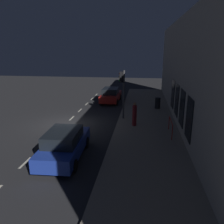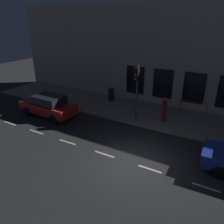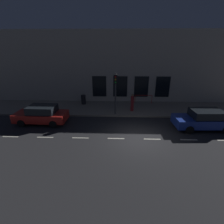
{
  "view_description": "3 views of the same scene",
  "coord_description": "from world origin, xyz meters",
  "px_view_note": "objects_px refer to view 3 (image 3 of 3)",
  "views": [
    {
      "loc": [
        5.87,
        -15.94,
        5.66
      ],
      "look_at": [
        3.49,
        1.34,
        0.76
      ],
      "focal_mm": 36.01,
      "sensor_mm": 36.0,
      "label": 1
    },
    {
      "loc": [
        -8.65,
        -3.79,
        6.81
      ],
      "look_at": [
        2.39,
        2.48,
        1.43
      ],
      "focal_mm": 35.49,
      "sensor_mm": 36.0,
      "label": 2
    },
    {
      "loc": [
        -10.38,
        1.54,
        6.1
      ],
      "look_at": [
        2.37,
        1.97,
        1.14
      ],
      "focal_mm": 26.38,
      "sensor_mm": 36.0,
      "label": 3
    }
  ],
  "objects_px": {
    "traffic_light": "(115,87)",
    "parked_car_0": "(42,115)",
    "pedestrian_0": "(132,103)",
    "trash_bin": "(83,100)",
    "parked_car_1": "(204,119)"
  },
  "relations": [
    {
      "from": "traffic_light",
      "to": "pedestrian_0",
      "type": "xyz_separation_m",
      "value": [
        1.07,
        -1.68,
        -1.8
      ]
    },
    {
      "from": "parked_car_1",
      "to": "trash_bin",
      "type": "distance_m",
      "value": 12.09
    },
    {
      "from": "pedestrian_0",
      "to": "trash_bin",
      "type": "height_order",
      "value": "pedestrian_0"
    },
    {
      "from": "traffic_light",
      "to": "parked_car_0",
      "type": "relative_size",
      "value": 0.9
    },
    {
      "from": "parked_car_1",
      "to": "trash_bin",
      "type": "xyz_separation_m",
      "value": [
        5.49,
        10.77,
        -0.13
      ]
    },
    {
      "from": "parked_car_0",
      "to": "trash_bin",
      "type": "distance_m",
      "value": 5.57
    },
    {
      "from": "pedestrian_0",
      "to": "trash_bin",
      "type": "xyz_separation_m",
      "value": [
        2.0,
        5.34,
        -0.32
      ]
    },
    {
      "from": "parked_car_0",
      "to": "pedestrian_0",
      "type": "bearing_deg",
      "value": -68.52
    },
    {
      "from": "parked_car_0",
      "to": "pedestrian_0",
      "type": "height_order",
      "value": "pedestrian_0"
    },
    {
      "from": "pedestrian_0",
      "to": "parked_car_1",
      "type": "bearing_deg",
      "value": 177.83
    },
    {
      "from": "parked_car_0",
      "to": "pedestrian_0",
      "type": "xyz_separation_m",
      "value": [
        2.91,
        -7.97,
        0.19
      ]
    },
    {
      "from": "traffic_light",
      "to": "pedestrian_0",
      "type": "height_order",
      "value": "traffic_light"
    },
    {
      "from": "parked_car_0",
      "to": "parked_car_1",
      "type": "distance_m",
      "value": 13.42
    },
    {
      "from": "traffic_light",
      "to": "trash_bin",
      "type": "relative_size",
      "value": 3.81
    },
    {
      "from": "parked_car_0",
      "to": "parked_car_1",
      "type": "height_order",
      "value": "same"
    }
  ]
}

